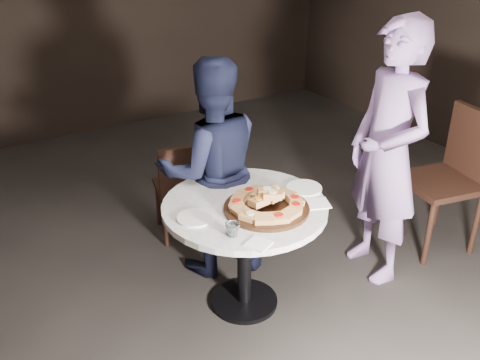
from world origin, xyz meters
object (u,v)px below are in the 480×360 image
object	(u,v)px
chair_far	(183,184)
diner_teal	(388,155)
table	(245,224)
chair_right	(454,170)
serving_board	(266,208)
diner_navy	(211,169)
focaccia_pile	(267,201)
water_glass	(233,230)

from	to	relation	value
chair_far	diner_teal	world-z (taller)	diner_teal
table	chair_far	distance (m)	0.88
diner_teal	chair_right	bearing A→B (deg)	96.66
serving_board	diner_teal	xyz separation A→B (m)	(0.88, -0.02, 0.13)
table	chair_right	world-z (taller)	chair_right
table	chair_far	xyz separation A→B (m)	(0.02, 0.87, -0.13)
table	chair_far	bearing A→B (deg)	88.51
chair_right	diner_navy	xyz separation A→B (m)	(-1.57, 0.63, 0.15)
serving_board	focaccia_pile	distance (m)	0.04
chair_right	water_glass	bearing A→B (deg)	-75.96
table	diner_navy	xyz separation A→B (m)	(0.04, 0.46, 0.15)
serving_board	focaccia_pile	bearing A→B (deg)	53.53
focaccia_pile	chair_right	distance (m)	1.55
diner_navy	water_glass	bearing A→B (deg)	83.81
table	diner_navy	distance (m)	0.49
table	serving_board	distance (m)	0.20
focaccia_pile	chair_far	world-z (taller)	focaccia_pile
chair_far	diner_teal	distance (m)	1.43
focaccia_pile	chair_far	size ratio (longest dim) A/B	0.55
chair_right	diner_teal	distance (m)	0.71
table	focaccia_pile	size ratio (longest dim) A/B	2.39
water_glass	diner_navy	world-z (taller)	diner_navy
focaccia_pile	chair_far	distance (m)	1.03
serving_board	chair_far	world-z (taller)	chair_far
diner_teal	focaccia_pile	bearing A→B (deg)	-83.11
chair_right	serving_board	bearing A→B (deg)	-80.16
chair_far	focaccia_pile	bearing A→B (deg)	106.77
chair_far	diner_navy	bearing A→B (deg)	106.92
table	water_glass	world-z (taller)	water_glass
serving_board	chair_right	xyz separation A→B (m)	(1.54, -0.04, -0.14)
focaccia_pile	water_glass	distance (m)	0.32
diner_teal	chair_far	bearing A→B (deg)	-129.04
diner_navy	diner_teal	world-z (taller)	diner_teal
serving_board	focaccia_pile	world-z (taller)	focaccia_pile
chair_far	table	bearing A→B (deg)	102.65
serving_board	chair_far	xyz separation A→B (m)	(-0.04, 0.99, -0.27)
diner_teal	diner_navy	bearing A→B (deg)	-115.35
diner_navy	diner_teal	size ratio (longest dim) A/B	0.86
diner_navy	chair_far	bearing A→B (deg)	-72.78
water_glass	focaccia_pile	bearing A→B (deg)	23.66
table	diner_teal	xyz separation A→B (m)	(0.95, -0.14, 0.27)
water_glass	chair_right	xyz separation A→B (m)	(1.84, 0.08, -0.17)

